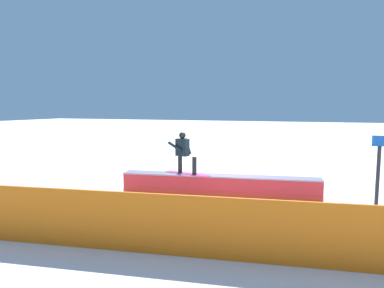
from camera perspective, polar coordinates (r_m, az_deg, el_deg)
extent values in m
plane|color=white|center=(10.91, 4.53, -9.13)|extent=(120.00, 120.00, 0.00)
cube|color=red|center=(10.82, 4.55, -7.33)|extent=(6.27, 1.45, 0.71)
cube|color=red|center=(10.87, 4.54, -8.23)|extent=(6.28, 1.46, 0.17)
cube|color=#9889A3|center=(10.74, 4.57, -5.39)|extent=(6.28, 1.51, 0.04)
cube|color=#C42D7F|center=(10.90, -0.83, -5.05)|extent=(1.61, 0.60, 0.01)
cylinder|color=black|center=(11.00, -2.04, -3.43)|extent=(0.17, 0.17, 0.56)
cylinder|color=black|center=(10.70, 0.40, -3.70)|extent=(0.17, 0.17, 0.56)
cube|color=black|center=(10.87, -1.64, -0.57)|extent=(0.44, 0.32, 0.56)
sphere|color=black|center=(10.83, -1.65, 1.48)|extent=(0.22, 0.22, 0.22)
cylinder|color=black|center=(10.84, -2.92, -0.45)|extent=(0.54, 0.20, 0.33)
cylinder|color=black|center=(10.95, -0.72, -0.37)|extent=(0.29, 0.15, 0.55)
cube|color=orange|center=(6.80, -5.85, -13.39)|extent=(11.35, 1.84, 1.22)
cylinder|color=#262628|center=(10.90, 29.04, -5.06)|extent=(0.10, 0.10, 1.80)
cube|color=blue|center=(10.76, 29.34, 0.45)|extent=(0.40, 0.04, 0.30)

